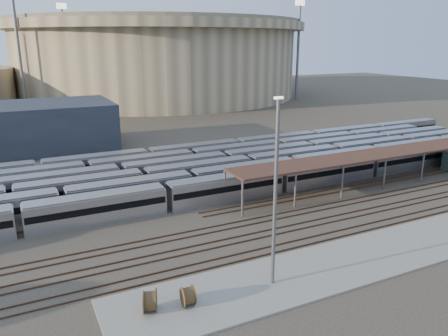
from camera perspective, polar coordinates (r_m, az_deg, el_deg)
name	(u,v)px	position (r m, az deg, el deg)	size (l,w,h in m)	color
ground	(296,210)	(62.64, 9.44, -5.42)	(420.00, 420.00, 0.00)	#383026
apron	(340,264)	(49.12, 14.86, -11.99)	(50.00, 9.00, 0.20)	gray
subway_trains	(245,164)	(77.83, 2.76, 0.50)	(125.46, 23.90, 3.60)	#B9B8BD
inspection_shed	(393,153)	(78.18, 21.19, 1.89)	(60.30, 6.00, 5.30)	#59585E
empty_tracks	(319,222)	(58.94, 12.26, -6.91)	(170.00, 9.62, 0.18)	#4C3323
stadium	(157,57)	(196.39, -8.70, 14.19)	(124.00, 124.00, 32.50)	tan
service_building	(11,129)	(103.64, -26.06, 4.65)	(42.00, 20.00, 10.00)	#1E232D
floodlight_0	(19,48)	(157.16, -25.24, 13.94)	(4.00, 1.00, 38.40)	#59585E
floodlight_2	(298,47)	(180.38, 9.66, 15.31)	(4.00, 1.00, 38.40)	#59585E
floodlight_3	(65,46)	(208.53, -20.01, 14.69)	(4.00, 1.00, 38.40)	#59585E
cable_reel_west	(188,296)	(40.55, -4.73, -16.30)	(1.82, 1.82, 1.01)	brown
cable_reel_east	(150,301)	(40.11, -9.64, -16.75)	(1.99, 1.99, 1.11)	brown
yard_light_pole	(275,195)	(40.43, 6.71, -3.47)	(0.80, 0.36, 18.09)	#59585E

